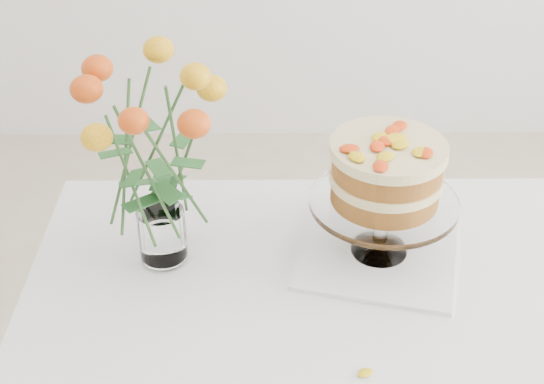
# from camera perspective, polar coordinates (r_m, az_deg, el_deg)

# --- Properties ---
(table) EXTENTS (1.43, 0.93, 0.76)m
(table) POSITION_cam_1_polar(r_m,az_deg,el_deg) (1.37, 11.40, -12.46)
(table) COLOR tan
(table) RESTS_ON ground
(napkin) EXTENTS (0.35, 0.35, 0.01)m
(napkin) POSITION_cam_1_polar(r_m,az_deg,el_deg) (1.45, 8.02, -4.51)
(napkin) COLOR silver
(napkin) RESTS_ON table
(cake_stand) EXTENTS (0.27, 0.27, 0.24)m
(cake_stand) POSITION_cam_1_polar(r_m,az_deg,el_deg) (1.35, 8.57, 1.03)
(cake_stand) COLOR white
(cake_stand) RESTS_ON napkin
(rose_vase) EXTENTS (0.30, 0.30, 0.44)m
(rose_vase) POSITION_cam_1_polar(r_m,az_deg,el_deg) (1.30, -8.97, 3.89)
(rose_vase) COLOR white
(rose_vase) RESTS_ON table
(stray_petal_a) EXTENTS (0.03, 0.02, 0.00)m
(stray_petal_a) POSITION_cam_1_polar(r_m,az_deg,el_deg) (1.23, 7.03, -13.37)
(stray_petal_a) COLOR yellow
(stray_petal_a) RESTS_ON table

